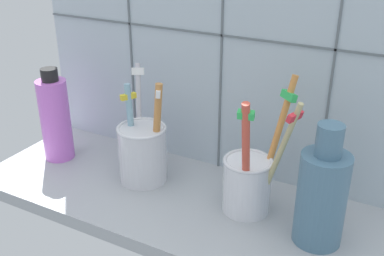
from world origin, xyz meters
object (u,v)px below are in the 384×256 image
at_px(soap_bottle, 55,118).
at_px(toothbrush_cup_right, 249,180).
at_px(toothbrush_cup_left, 143,150).
at_px(ceramic_vase, 322,194).

bearing_deg(soap_bottle, toothbrush_cup_right, 1.15).
bearing_deg(toothbrush_cup_left, soap_bottle, -177.10).
relative_size(ceramic_vase, soap_bottle, 1.03).
distance_m(ceramic_vase, soap_bottle, 0.44).
distance_m(toothbrush_cup_left, toothbrush_cup_right, 0.17).
bearing_deg(ceramic_vase, toothbrush_cup_right, 170.11).
height_order(ceramic_vase, soap_bottle, ceramic_vase).
xyz_separation_m(toothbrush_cup_left, soap_bottle, (-0.16, -0.01, 0.02)).
height_order(toothbrush_cup_left, ceramic_vase, toothbrush_cup_left).
height_order(toothbrush_cup_right, soap_bottle, toothbrush_cup_right).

